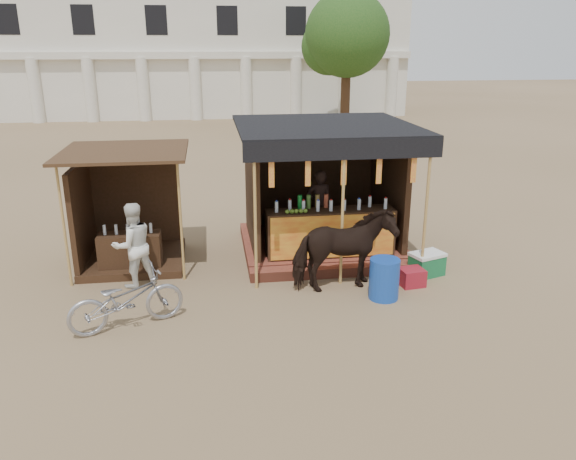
{
  "coord_description": "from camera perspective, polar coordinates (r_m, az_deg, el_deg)",
  "views": [
    {
      "loc": [
        -1.37,
        -8.04,
        4.34
      ],
      "look_at": [
        0.0,
        1.6,
        1.1
      ],
      "focal_mm": 35.0,
      "sensor_mm": 36.0,
      "label": 1
    }
  ],
  "objects": [
    {
      "name": "red_crate",
      "position": [
        10.84,
        12.44,
        -4.69
      ],
      "size": [
        0.49,
        0.45,
        0.33
      ],
      "primitive_type": "cube",
      "rotation": [
        0.0,
        0.0,
        0.13
      ],
      "color": "maroon",
      "rests_on": "ground"
    },
    {
      "name": "main_stall",
      "position": [
        12.1,
        3.52,
        2.46
      ],
      "size": [
        3.6,
        3.61,
        2.78
      ],
      "color": "brown",
      "rests_on": "ground"
    },
    {
      "name": "tree",
      "position": [
        31.02,
        5.6,
        18.87
      ],
      "size": [
        4.5,
        4.4,
        7.0
      ],
      "color": "#382314",
      "rests_on": "ground"
    },
    {
      "name": "secondary_stall",
      "position": [
        11.94,
        -16.38,
        0.65
      ],
      "size": [
        2.4,
        2.4,
        2.38
      ],
      "color": "#382014",
      "rests_on": "ground"
    },
    {
      "name": "bystander",
      "position": [
        10.74,
        -15.46,
        -1.49
      ],
      "size": [
        0.97,
        0.89,
        1.61
      ],
      "primitive_type": "imported",
      "rotation": [
        0.0,
        0.0,
        3.6
      ],
      "color": "white",
      "rests_on": "ground"
    },
    {
      "name": "ground",
      "position": [
        9.24,
        1.41,
        -9.62
      ],
      "size": [
        120.0,
        120.0,
        0.0
      ],
      "primitive_type": "plane",
      "color": "#846B4C",
      "rests_on": "ground"
    },
    {
      "name": "cow",
      "position": [
        10.23,
        5.66,
        -2.1
      ],
      "size": [
        1.94,
        1.12,
        1.54
      ],
      "primitive_type": "imported",
      "rotation": [
        0.0,
        0.0,
        1.73
      ],
      "color": "black",
      "rests_on": "ground"
    },
    {
      "name": "cooler",
      "position": [
        11.36,
        13.93,
        -3.35
      ],
      "size": [
        0.75,
        0.63,
        0.46
      ],
      "color": "#176839",
      "rests_on": "ground"
    },
    {
      "name": "blue_barrel",
      "position": [
        10.14,
        9.75,
        -4.92
      ],
      "size": [
        0.56,
        0.56,
        0.74
      ],
      "primitive_type": "cylinder",
      "rotation": [
        0.0,
        0.0,
        -0.05
      ],
      "color": "#1540A3",
      "rests_on": "ground"
    },
    {
      "name": "motorbike",
      "position": [
        9.32,
        -16.12,
        -6.81
      ],
      "size": [
        1.95,
        1.26,
        0.97
      ],
      "primitive_type": "imported",
      "rotation": [
        0.0,
        0.0,
        1.94
      ],
      "color": "#999AA1",
      "rests_on": "ground"
    },
    {
      "name": "background_building",
      "position": [
        37.99,
        -9.48,
        17.63
      ],
      "size": [
        26.0,
        7.45,
        8.18
      ],
      "color": "silver",
      "rests_on": "ground"
    }
  ]
}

